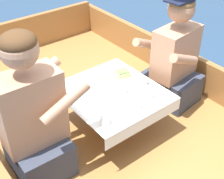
# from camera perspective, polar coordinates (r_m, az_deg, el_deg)

# --- Properties ---
(ground_plane) EXTENTS (60.00, 60.00, 0.00)m
(ground_plane) POSITION_cam_1_polar(r_m,az_deg,el_deg) (2.82, -0.66, -10.77)
(ground_plane) COLOR navy
(boat_deck) EXTENTS (1.98, 3.30, 0.31)m
(boat_deck) POSITION_cam_1_polar(r_m,az_deg,el_deg) (2.71, -0.68, -8.50)
(boat_deck) COLOR #9E6B38
(boat_deck) RESTS_ON ground_plane
(gunwale_starboard) EXTENTS (0.06, 3.30, 0.33)m
(gunwale_starboard) POSITION_cam_1_polar(r_m,az_deg,el_deg) (3.08, 13.59, 3.78)
(gunwale_starboard) COLOR #936033
(gunwale_starboard) RESTS_ON boat_deck
(bow_coaming) EXTENTS (1.86, 0.06, 0.38)m
(bow_coaming) POSITION_cam_1_polar(r_m,az_deg,el_deg) (3.73, -16.40, 9.48)
(bow_coaming) COLOR #936033
(bow_coaming) RESTS_ON boat_deck
(cockpit_table) EXTENTS (0.70, 0.75, 0.35)m
(cockpit_table) POSITION_cam_1_polar(r_m,az_deg,el_deg) (2.38, 0.00, -1.06)
(cockpit_table) COLOR #B2B2B7
(cockpit_table) RESTS_ON boat_deck
(person_port) EXTENTS (0.53, 0.45, 1.04)m
(person_port) POSITION_cam_1_polar(r_m,az_deg,el_deg) (2.04, -14.20, -5.32)
(person_port) COLOR #333847
(person_port) RESTS_ON boat_deck
(person_starboard) EXTENTS (0.56, 0.49, 0.99)m
(person_starboard) POSITION_cam_1_polar(r_m,az_deg,el_deg) (2.70, 11.32, 5.38)
(person_starboard) COLOR #333847
(person_starboard) RESTS_ON boat_deck
(plate_sandwich) EXTENTS (0.19, 0.19, 0.01)m
(plate_sandwich) POSITION_cam_1_polar(r_m,az_deg,el_deg) (2.53, 1.91, 2.43)
(plate_sandwich) COLOR white
(plate_sandwich) RESTS_ON cockpit_table
(plate_bread) EXTENTS (0.17, 0.17, 0.01)m
(plate_bread) POSITION_cam_1_polar(r_m,az_deg,el_deg) (2.23, -3.75, -2.82)
(plate_bread) COLOR white
(plate_bread) RESTS_ON cockpit_table
(sandwich) EXTENTS (0.12, 0.11, 0.05)m
(sandwich) POSITION_cam_1_polar(r_m,az_deg,el_deg) (2.52, 1.92, 2.96)
(sandwich) COLOR tan
(sandwich) RESTS_ON plate_sandwich
(bowl_port_near) EXTENTS (0.12, 0.12, 0.04)m
(bowl_port_near) POSITION_cam_1_polar(r_m,az_deg,el_deg) (2.47, -5.82, 1.74)
(bowl_port_near) COLOR white
(bowl_port_near) RESTS_ON cockpit_table
(bowl_starboard_near) EXTENTS (0.12, 0.12, 0.04)m
(bowl_starboard_near) POSITION_cam_1_polar(r_m,az_deg,el_deg) (2.32, 6.13, -0.68)
(bowl_starboard_near) COLOR white
(bowl_starboard_near) RESTS_ON cockpit_table
(bowl_center_far) EXTENTS (0.14, 0.14, 0.04)m
(bowl_center_far) POSITION_cam_1_polar(r_m,az_deg,el_deg) (2.39, -3.30, 0.63)
(bowl_center_far) COLOR white
(bowl_center_far) RESTS_ON cockpit_table
(bowl_port_far) EXTENTS (0.12, 0.12, 0.04)m
(bowl_port_far) POSITION_cam_1_polar(r_m,az_deg,el_deg) (2.21, 3.98, -2.57)
(bowl_port_far) COLOR white
(bowl_port_far) RESTS_ON cockpit_table
(coffee_cup_port) EXTENTS (0.09, 0.07, 0.06)m
(coffee_cup_port) POSITION_cam_1_polar(r_m,az_deg,el_deg) (2.06, -1.30, -5.44)
(coffee_cup_port) COLOR white
(coffee_cup_port) RESTS_ON cockpit_table
(coffee_cup_starboard) EXTENTS (0.10, 0.07, 0.06)m
(coffee_cup_starboard) POSITION_cam_1_polar(r_m,az_deg,el_deg) (2.34, 1.84, 0.18)
(coffee_cup_starboard) COLOR white
(coffee_cup_starboard) RESTS_ON cockpit_table
(tin_can) EXTENTS (0.07, 0.07, 0.05)m
(tin_can) POSITION_cam_1_polar(r_m,az_deg,el_deg) (2.47, -2.27, 2.17)
(tin_can) COLOR silver
(tin_can) RESTS_ON cockpit_table
(utensil_knife_starboard) EXTENTS (0.14, 0.12, 0.00)m
(utensil_knife_starboard) POSITION_cam_1_polar(r_m,az_deg,el_deg) (2.16, 1.17, -4.28)
(utensil_knife_starboard) COLOR silver
(utensil_knife_starboard) RESTS_ON cockpit_table
(utensil_fork_starboard) EXTENTS (0.06, 0.17, 0.00)m
(utensil_fork_starboard) POSITION_cam_1_polar(r_m,az_deg,el_deg) (2.65, -1.47, 3.99)
(utensil_fork_starboard) COLOR silver
(utensil_fork_starboard) RESTS_ON cockpit_table
(utensil_spoon_starboard) EXTENTS (0.17, 0.02, 0.01)m
(utensil_spoon_starboard) POSITION_cam_1_polar(r_m,az_deg,el_deg) (2.41, -6.15, 0.30)
(utensil_spoon_starboard) COLOR silver
(utensil_spoon_starboard) RESTS_ON cockpit_table
(utensil_spoon_center) EXTENTS (0.14, 0.12, 0.01)m
(utensil_spoon_center) POSITION_cam_1_polar(r_m,az_deg,el_deg) (2.26, -1.05, -2.09)
(utensil_spoon_center) COLOR silver
(utensil_spoon_center) RESTS_ON cockpit_table
(utensil_spoon_port) EXTENTS (0.04, 0.17, 0.01)m
(utensil_spoon_port) POSITION_cam_1_polar(r_m,az_deg,el_deg) (2.39, -8.65, -0.33)
(utensil_spoon_port) COLOR silver
(utensil_spoon_port) RESTS_ON cockpit_table
(utensil_fork_port) EXTENTS (0.02, 0.17, 0.00)m
(utensil_fork_port) POSITION_cam_1_polar(r_m,az_deg,el_deg) (2.43, 7.45, 0.52)
(utensil_fork_port) COLOR silver
(utensil_fork_port) RESTS_ON cockpit_table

